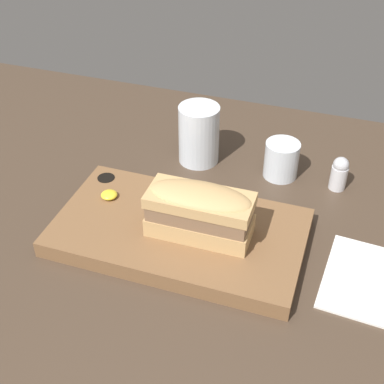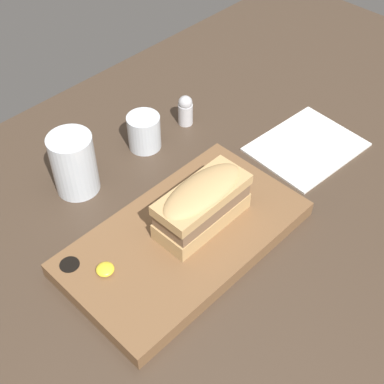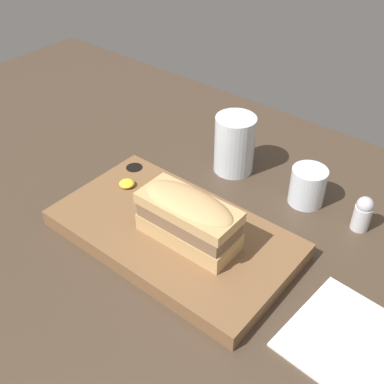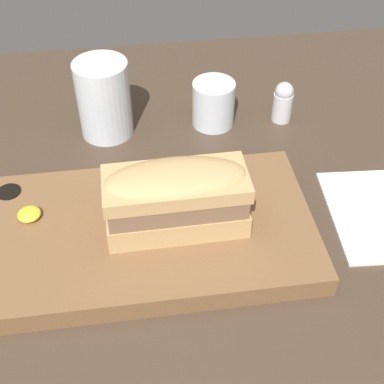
{
  "view_description": "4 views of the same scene",
  "coord_description": "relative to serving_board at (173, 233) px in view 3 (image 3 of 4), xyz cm",
  "views": [
    {
      "loc": [
        19.3,
        -55.0,
        60.02
      ],
      "look_at": [
        -1.28,
        5.65,
        10.82
      ],
      "focal_mm": 50.0,
      "sensor_mm": 36.0,
      "label": 1
    },
    {
      "loc": [
        -40.89,
        -34.61,
        69.72
      ],
      "look_at": [
        1.25,
        6.64,
        9.11
      ],
      "focal_mm": 50.0,
      "sensor_mm": 36.0,
      "label": 2
    },
    {
      "loc": [
        35.34,
        -37.98,
        56.81
      ],
      "look_at": [
        -1.47,
        7.16,
        10.91
      ],
      "focal_mm": 45.0,
      "sensor_mm": 36.0,
      "label": 3
    },
    {
      "loc": [
        -3.62,
        -38.8,
        50.19
      ],
      "look_at": [
        2.52,
        4.81,
        8.67
      ],
      "focal_mm": 50.0,
      "sensor_mm": 36.0,
      "label": 4
    }
  ],
  "objects": [
    {
      "name": "dining_table",
      "position": [
        3.03,
        -4.27,
        -2.39
      ],
      "size": [
        174.03,
        105.61,
        2.0
      ],
      "color": "#423326",
      "rests_on": "ground"
    },
    {
      "name": "serving_board",
      "position": [
        0.0,
        0.0,
        0.0
      ],
      "size": [
        39.14,
        21.86,
        2.83
      ],
      "color": "brown",
      "rests_on": "dining_table"
    },
    {
      "name": "sandwich",
      "position": [
        3.62,
        -0.49,
        5.91
      ],
      "size": [
        15.97,
        7.07,
        8.43
      ],
      "rotation": [
        0.0,
        0.0,
        0.01
      ],
      "color": "tan",
      "rests_on": "serving_board"
    },
    {
      "name": "mustard_dollop",
      "position": [
        -13.43,
        2.99,
        1.93
      ],
      "size": [
        2.74,
        2.74,
        1.1
      ],
      "color": "yellow",
      "rests_on": "serving_board"
    },
    {
      "name": "water_glass",
      "position": [
        -4.05,
        22.49,
        3.53
      ],
      "size": [
        7.68,
        7.68,
        11.35
      ],
      "color": "silver",
      "rests_on": "dining_table"
    },
    {
      "name": "wine_glass",
      "position": [
        11.83,
        22.43,
        1.81
      ],
      "size": [
        6.28,
        6.28,
        6.87
      ],
      "color": "silver",
      "rests_on": "dining_table"
    },
    {
      "name": "napkin",
      "position": [
        33.14,
        -0.16,
        -1.19
      ],
      "size": [
        21.13,
        17.28,
        0.4
      ],
      "rotation": [
        0.0,
        0.0,
        -0.07
      ],
      "color": "white",
      "rests_on": "dining_table"
    },
    {
      "name": "salt_shaker",
      "position": [
        22.3,
        21.85,
        1.86
      ],
      "size": [
        2.95,
        2.95,
        6.41
      ],
      "color": "silver",
      "rests_on": "dining_table"
    }
  ]
}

